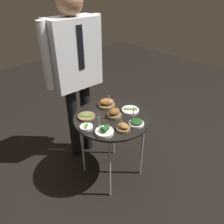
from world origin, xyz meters
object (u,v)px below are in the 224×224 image
Objects in this scene: bowl_asparagus_mid_right at (86,116)px; bowl_broccoli_front_center at (105,131)px; bowl_roast_near_rim at (123,127)px; bowl_roast_front_left at (114,113)px; bowl_spinach_back_left at (136,123)px; bowl_asparagus_far_rim at (86,127)px; serving_cart at (112,121)px; bowl_asparagus_front_right at (130,110)px; waiter_figure at (75,62)px; bowl_roast_back_right at (107,103)px.

bowl_asparagus_mid_right is 0.29m from bowl_broccoli_front_center.
bowl_roast_front_left is at bearing 68.60° from bowl_roast_near_rim.
bowl_spinach_back_left is at bearing -16.78° from bowl_broccoli_front_center.
bowl_broccoli_front_center is 1.44× the size of bowl_asparagus_far_rim.
bowl_roast_near_rim is at bearing -23.83° from bowl_broccoli_front_center.
bowl_asparagus_front_right is (0.19, -0.04, 0.06)m from serving_cart.
serving_cart is 4.41× the size of bowl_broccoli_front_center.
bowl_spinach_back_left is (0.28, -0.09, -0.00)m from bowl_broccoli_front_center.
bowl_asparagus_front_right is 1.47× the size of bowl_asparagus_far_rim.
bowl_roast_front_left is 0.10× the size of waiter_figure.
serving_cart is at bearing -1.47° from bowl_asparagus_far_rim.
waiter_figure reaches higher than bowl_spinach_back_left.
serving_cart is 0.09m from bowl_roast_front_left.
bowl_broccoli_front_center is 0.44m from bowl_roast_back_right.
bowl_broccoli_front_center is at bearing -105.12° from waiter_figure.
bowl_asparagus_front_right and bowl_asparagus_far_rim have the same top height.
bowl_roast_back_right reaches higher than bowl_asparagus_far_rim.
serving_cart is 0.24m from bowl_asparagus_mid_right.
bowl_spinach_back_left is (0.26, -0.38, 0.01)m from bowl_asparagus_mid_right.
bowl_roast_near_rim reaches higher than bowl_spinach_back_left.
bowl_broccoli_front_center is at bearing -149.27° from bowl_roast_front_left.
bowl_roast_back_right is at bearing 115.39° from bowl_asparagus_front_right.
bowl_broccoli_front_center is at bearing -165.41° from bowl_asparagus_front_right.
bowl_asparagus_far_rim is (-0.07, 0.16, -0.01)m from bowl_broccoli_front_center.
bowl_asparagus_far_rim is at bearing -116.42° from waiter_figure.
waiter_figure is at bearing 74.88° from bowl_broccoli_front_center.
bowl_asparagus_far_rim is 0.06× the size of waiter_figure.
bowl_roast_near_rim is (-0.08, -0.20, -0.01)m from bowl_roast_front_left.
bowl_roast_front_left is at bearing -45.18° from serving_cart.
bowl_roast_front_left is at bearing -38.23° from bowl_asparagus_mid_right.
bowl_roast_front_left is (0.20, -0.16, 0.02)m from bowl_asparagus_mid_right.
bowl_asparagus_front_right is 0.09× the size of waiter_figure.
bowl_roast_front_left is at bearing 171.00° from bowl_asparagus_front_right.
bowl_broccoli_front_center is at bearing 156.17° from bowl_roast_near_rim.
bowl_asparagus_mid_right is 0.91× the size of bowl_roast_back_right.
bowl_asparagus_front_right reaches higher than serving_cart.
bowl_spinach_back_left is at bearing -72.57° from serving_cart.
serving_cart is 0.27m from bowl_broccoli_front_center.
bowl_spinach_back_left is 0.23m from bowl_asparagus_front_right.
waiter_figure is (0.15, 0.36, 0.38)m from bowl_asparagus_mid_right.
serving_cart is at bearing -115.98° from bowl_roast_back_right.
bowl_asparagus_far_rim is at bearing 113.93° from bowl_broccoli_front_center.
bowl_roast_back_right is at bearing 87.99° from bowl_spinach_back_left.
bowl_roast_back_right is at bearing 25.23° from bowl_asparagus_far_rim.
bowl_roast_back_right is (0.30, 0.33, 0.01)m from bowl_broccoli_front_center.
bowl_broccoli_front_center is 0.42m from bowl_asparagus_front_right.
bowl_asparagus_mid_right and bowl_asparagus_far_rim have the same top height.
waiter_figure is at bearing 113.14° from bowl_asparagus_front_right.
bowl_roast_near_rim is (-0.15, -0.39, -0.01)m from bowl_roast_back_right.
bowl_asparagus_far_rim is (-0.10, -0.13, 0.00)m from bowl_asparagus_mid_right.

